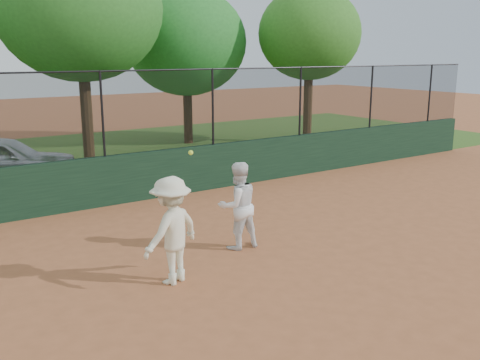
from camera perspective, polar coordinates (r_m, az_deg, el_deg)
ground at (r=8.55m, az=3.89°, el=-11.43°), size 80.00×80.00×0.00m
back_wall at (r=13.35m, az=-12.06°, el=0.18°), size 26.00×0.20×1.20m
grass_strip at (r=19.06m, az=-18.82°, el=1.85°), size 36.00×12.00×0.01m
parked_car at (r=16.21m, az=-24.13°, el=1.92°), size 4.34×3.15×1.37m
player_second at (r=9.93m, az=-0.23°, el=-2.74°), size 0.84×0.67×1.65m
player_main at (r=8.51m, az=-7.32°, el=-5.36°), size 1.27×1.00×2.16m
fence_assembly at (r=13.07m, az=-12.53°, el=7.16°), size 26.00×0.06×2.00m
tree_2 at (r=17.95m, az=-16.73°, el=17.12°), size 5.21×4.74×7.18m
tree_3 at (r=21.70m, az=-5.75°, el=14.43°), size 4.86×4.41×6.11m
tree_4 at (r=21.97m, az=7.46°, el=15.19°), size 4.20×3.82×6.14m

